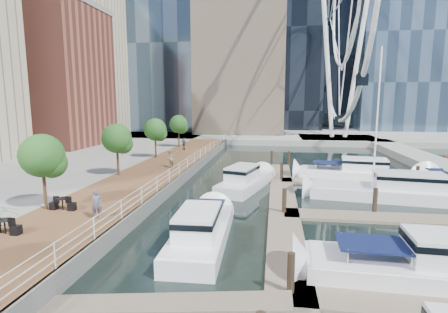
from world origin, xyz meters
The scene contains 13 objects.
ground centered at (0.00, 0.00, 0.00)m, with size 520.00×520.00×0.00m, color black.
boardwalk centered at (-9.00, 15.00, 0.50)m, with size 6.00×60.00×1.00m, color brown.
seawall centered at (-6.00, 15.00, 0.50)m, with size 0.25×60.00×1.00m, color #595954.
land_far centered at (0.00, 102.00, 0.50)m, with size 200.00×114.00×1.00m, color gray.
pier centered at (14.00, 52.00, 0.50)m, with size 14.00×12.00×1.00m, color gray.
railing centered at (-6.10, 15.00, 1.52)m, with size 0.10×60.00×1.05m, color white, non-canonical shape.
floating_docks centered at (7.97, 9.98, 0.49)m, with size 16.00×34.00×2.60m.
street_trees centered at (-11.40, 14.00, 4.29)m, with size 2.60×42.60×4.60m.
yacht_foreground centered at (8.71, -0.12, 0.00)m, with size 2.93×10.93×2.15m, color silver, non-canonical shape.
pedestrian_near centered at (-7.47, 2.87, 1.82)m, with size 0.60×0.39×1.64m, color #4F4F69.
pedestrian_mid centered at (-7.98, 18.36, 1.90)m, with size 0.87×0.68×1.79m, color gray.
pedestrian_far centered at (-9.89, 31.07, 1.84)m, with size 0.99×0.41×1.69m, color #32373E.
moored_yachts centered at (9.87, 12.31, 0.00)m, with size 22.06×29.62×11.50m.
Camera 1 is at (2.26, -14.73, 7.46)m, focal length 28.00 mm.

